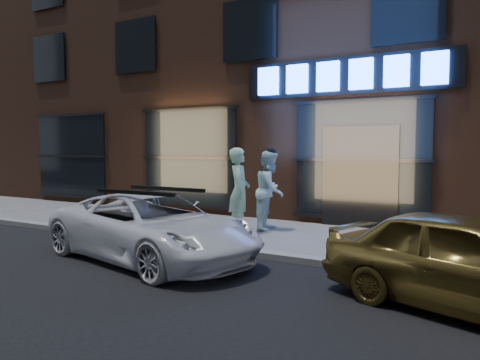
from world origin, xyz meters
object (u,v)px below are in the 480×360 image
object	(u,v)px
man_cap	(270,190)
gold_sedan	(473,263)
man_bowtie	(239,191)
white_suv	(152,227)

from	to	relation	value
man_cap	gold_sedan	distance (m)	5.86
man_bowtie	man_cap	size ratio (longest dim) A/B	1.04
white_suv	gold_sedan	xyz separation A→B (m)	(4.84, -0.12, 0.02)
man_bowtie	white_suv	xyz separation A→B (m)	(-0.04, -2.85, -0.38)
man_bowtie	white_suv	bearing A→B (deg)	152.37
man_bowtie	gold_sedan	distance (m)	5.65
man_bowtie	gold_sedan	size ratio (longest dim) A/B	0.55
man_cap	white_suv	world-z (taller)	man_cap
man_cap	gold_sedan	world-z (taller)	man_cap
gold_sedan	man_cap	bearing A→B (deg)	67.85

